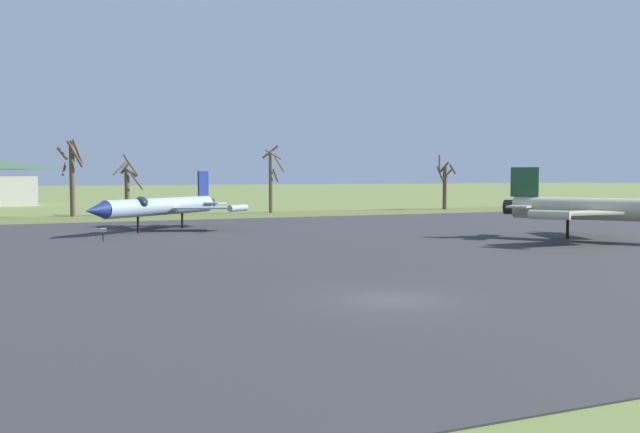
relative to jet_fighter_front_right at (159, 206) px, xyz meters
The scene contains 10 objects.
ground_plane 36.34m from the jet_fighter_front_right, 85.29° to the right, with size 600.00×600.00×0.00m, color olive.
asphalt_apron 18.09m from the jet_fighter_front_right, 80.46° to the right, with size 101.54×61.46×0.05m, color #333335.
grass_verge_strip 19.37m from the jet_fighter_front_right, 81.10° to the left, with size 161.54×12.00×0.06m, color #5E6733.
jet_fighter_front_right is the anchor object (origin of this frame).
info_placard_front_right 9.73m from the jet_fighter_front_right, 123.86° to the right, with size 0.54×0.38×1.03m.
jet_fighter_rear_center 36.49m from the jet_fighter_front_right, 37.28° to the right, with size 14.29×15.37×5.48m.
bare_tree_left_of_center 24.88m from the jet_fighter_front_right, 103.87° to the left, with size 2.91×2.68×8.92m.
bare_tree_center 25.43m from the jet_fighter_front_right, 88.97° to the left, with size 3.62×3.62×7.36m.
bare_tree_right_of_center 28.70m from the jet_fighter_front_right, 51.53° to the left, with size 2.90×3.18×8.66m.
bare_tree_far_right 47.83m from the jet_fighter_front_right, 26.25° to the left, with size 2.93×2.94×7.70m.
Camera 1 is at (-12.70, -22.93, 4.90)m, focal length 37.95 mm.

